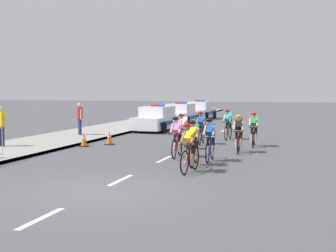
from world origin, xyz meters
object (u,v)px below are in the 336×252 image
Objects in this scene: cyclist_ninth at (228,124)px; spectator_closest at (80,116)px; cyclist_second at (194,142)px; cyclist_eighth at (254,129)px; police_car_nearest at (158,120)px; cyclist_fifth at (239,133)px; cyclist_seventh at (201,127)px; cyclist_sixth at (183,131)px; cyclist_lead at (190,147)px; cyclist_fourth at (177,136)px; police_car_third at (200,111)px; traffic_cone_mid at (109,138)px; cyclist_third at (210,139)px; traffic_cone_near at (84,140)px; police_car_second at (181,115)px; spectator_middle at (1,124)px.

spectator_closest is at bearing -172.04° from cyclist_ninth.
cyclist_second is 5.83m from cyclist_eighth.
spectator_closest is at bearing -120.58° from police_car_nearest.
cyclist_seventh is (-2.04, 2.30, 0.00)m from cyclist_fifth.
cyclist_lead is at bearing -72.46° from cyclist_sixth.
cyclist_sixth is (-0.39, 2.26, 0.00)m from cyclist_fourth.
police_car_third reaches higher than cyclist_eighth.
traffic_cone_mid is at bearing 145.21° from cyclist_fourth.
cyclist_third is 1.00× the size of cyclist_fifth.
traffic_cone_near is (-6.80, -0.06, -0.48)m from cyclist_fifth.
police_car_second reaches higher than cyclist_seventh.
cyclist_fourth reaches higher than traffic_cone_mid.
cyclist_third is 1.00× the size of cyclist_sixth.
cyclist_third is 6.36m from traffic_cone_mid.
cyclist_sixth is 4.44m from traffic_cone_near.
cyclist_second and cyclist_ninth have the same top height.
cyclist_second is 1.00× the size of cyclist_eighth.
cyclist_sixth is 0.39× the size of police_car_second.
cyclist_ninth is 7.77m from spectator_closest.
cyclist_fifth is at bearing -72.56° from police_car_third.
police_car_nearest is 1.01× the size of police_car_third.
police_car_second is 6.99× the size of traffic_cone_near.
cyclist_lead is 3.11m from cyclist_fourth.
police_car_nearest is 7.05× the size of traffic_cone_mid.
traffic_cone_near and traffic_cone_mid have the same top height.
spectator_closest is (-9.25, 1.40, 0.30)m from cyclist_eighth.
cyclist_sixth is 2.69× the size of traffic_cone_mid.
cyclist_eighth is 8.90m from police_car_nearest.
cyclist_eighth is 0.39× the size of police_car_second.
cyclist_lead is 1.00× the size of cyclist_sixth.
cyclist_sixth is at bearing 5.63° from traffic_cone_near.
spectator_middle reaches higher than cyclist_lead.
spectator_closest is at bearing 158.24° from cyclist_fifth.
cyclist_seventh is (-1.41, 4.78, 0.00)m from cyclist_third.
cyclist_fourth is at bearing 113.23° from cyclist_lead.
cyclist_fourth is 0.39× the size of police_car_third.
cyclist_ninth is 1.03× the size of spectator_middle.
spectator_middle is (-8.50, -6.48, 0.30)m from cyclist_ninth.
cyclist_lead is 7.71m from traffic_cone_mid.
cyclist_ninth is 0.38× the size of police_car_nearest.
cyclist_fifth is at bearing -99.18° from cyclist_eighth.
traffic_cone_near is 0.38× the size of spectator_middle.
cyclist_third is at bearing -36.14° from spectator_closest.
cyclist_sixth is at bearing 99.82° from cyclist_fourth.
police_car_nearest is at bearing 126.59° from cyclist_fifth.
traffic_cone_mid is (-5.23, 5.64, -0.48)m from cyclist_lead.
cyclist_lead is 1.00× the size of cyclist_second.
spectator_middle is at bearing 169.12° from cyclist_second.
spectator_middle is at bearing -103.14° from police_car_second.
spectator_middle reaches higher than traffic_cone_near.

